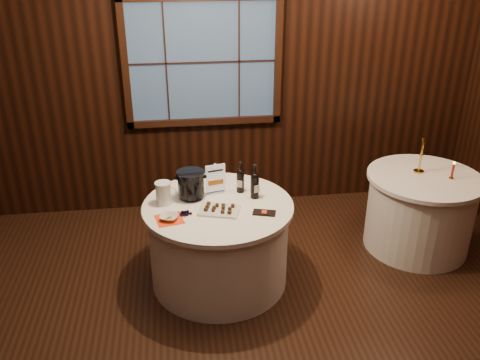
{
  "coord_description": "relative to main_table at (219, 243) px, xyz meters",
  "views": [
    {
      "loc": [
        -0.32,
        -2.77,
        2.8
      ],
      "look_at": [
        0.17,
        0.9,
        1.03
      ],
      "focal_mm": 38.0,
      "sensor_mm": 36.0,
      "label": 1
    }
  ],
  "objects": [
    {
      "name": "back_wall",
      "position": [
        0.0,
        1.48,
        1.16
      ],
      "size": [
        6.0,
        0.1,
        3.0
      ],
      "color": "black",
      "rests_on": "ground"
    },
    {
      "name": "main_table",
      "position": [
        0.0,
        0.0,
        0.0
      ],
      "size": [
        1.28,
        1.28,
        0.77
      ],
      "color": "white",
      "rests_on": "ground"
    },
    {
      "name": "side_table",
      "position": [
        2.0,
        0.3,
        0.0
      ],
      "size": [
        1.08,
        1.08,
        0.77
      ],
      "color": "white",
      "rests_on": "ground"
    },
    {
      "name": "sign_stand",
      "position": [
        -0.0,
        0.21,
        0.48
      ],
      "size": [
        0.17,
        0.11,
        0.28
      ],
      "rotation": [
        0.0,
        0.0,
        0.22
      ],
      "color": "silver",
      "rests_on": "main_table"
    },
    {
      "name": "port_bottle_left",
      "position": [
        0.22,
        0.21,
        0.51
      ],
      "size": [
        0.07,
        0.08,
        0.29
      ],
      "rotation": [
        0.0,
        0.0,
        -0.38
      ],
      "color": "black",
      "rests_on": "main_table"
    },
    {
      "name": "port_bottle_right",
      "position": [
        0.33,
        0.08,
        0.52
      ],
      "size": [
        0.07,
        0.09,
        0.31
      ],
      "rotation": [
        0.0,
        0.0,
        0.38
      ],
      "color": "black",
      "rests_on": "main_table"
    },
    {
      "name": "ice_bucket",
      "position": [
        -0.22,
        0.15,
        0.51
      ],
      "size": [
        0.24,
        0.24,
        0.25
      ],
      "color": "black",
      "rests_on": "main_table"
    },
    {
      "name": "chocolate_plate",
      "position": [
        -0.0,
        -0.13,
        0.4
      ],
      "size": [
        0.38,
        0.31,
        0.05
      ],
      "rotation": [
        0.0,
        0.0,
        -0.31
      ],
      "color": "silver",
      "rests_on": "main_table"
    },
    {
      "name": "chocolate_box",
      "position": [
        0.36,
        -0.21,
        0.39
      ],
      "size": [
        0.2,
        0.14,
        0.02
      ],
      "primitive_type": "cube",
      "rotation": [
        0.0,
        0.0,
        -0.28
      ],
      "color": "black",
      "rests_on": "main_table"
    },
    {
      "name": "grape_bunch",
      "position": [
        -0.28,
        -0.15,
        0.4
      ],
      "size": [
        0.15,
        0.06,
        0.04
      ],
      "rotation": [
        0.0,
        0.0,
        0.03
      ],
      "color": "black",
      "rests_on": "main_table"
    },
    {
      "name": "glass_pitcher",
      "position": [
        -0.45,
        0.08,
        0.48
      ],
      "size": [
        0.18,
        0.14,
        0.2
      ],
      "rotation": [
        0.0,
        0.0,
        0.04
      ],
      "color": "silver",
      "rests_on": "main_table"
    },
    {
      "name": "orange_napkin",
      "position": [
        -0.41,
        -0.2,
        0.38
      ],
      "size": [
        0.25,
        0.25,
        0.0
      ],
      "primitive_type": "cube",
      "rotation": [
        0.0,
        0.0,
        0.22
      ],
      "color": "#FF4315",
      "rests_on": "main_table"
    },
    {
      "name": "cracker_bowl",
      "position": [
        -0.41,
        -0.2,
        0.4
      ],
      "size": [
        0.18,
        0.18,
        0.03
      ],
      "primitive_type": "imported",
      "rotation": [
        0.0,
        0.0,
        -0.33
      ],
      "color": "silver",
      "rests_on": "orange_napkin"
    },
    {
      "name": "brass_candlestick",
      "position": [
        1.97,
        0.39,
        0.51
      ],
      "size": [
        0.1,
        0.1,
        0.36
      ],
      "color": "gold",
      "rests_on": "side_table"
    },
    {
      "name": "red_candle",
      "position": [
        2.21,
        0.21,
        0.45
      ],
      "size": [
        0.05,
        0.05,
        0.17
      ],
      "color": "gold",
      "rests_on": "side_table"
    }
  ]
}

